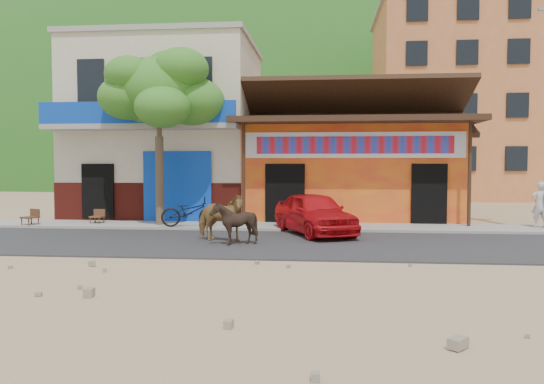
% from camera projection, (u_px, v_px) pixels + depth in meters
% --- Properties ---
extents(ground, '(120.00, 120.00, 0.00)m').
position_uv_depth(ground, '(280.00, 261.00, 11.91)').
color(ground, '#9E825B').
rests_on(ground, ground).
extents(road, '(60.00, 5.00, 0.04)m').
position_uv_depth(road, '(288.00, 244.00, 14.39)').
color(road, '#28282B').
rests_on(road, ground).
extents(sidewalk, '(60.00, 2.00, 0.12)m').
position_uv_depth(sidewalk, '(295.00, 227.00, 17.87)').
color(sidewalk, gray).
rests_on(sidewalk, ground).
extents(dance_club, '(8.00, 6.00, 3.60)m').
position_uv_depth(dance_club, '(349.00, 174.00, 21.56)').
color(dance_club, orange).
rests_on(dance_club, ground).
extents(cafe_building, '(7.00, 6.00, 7.00)m').
position_uv_depth(cafe_building, '(169.00, 133.00, 22.21)').
color(cafe_building, beige).
rests_on(cafe_building, ground).
extents(apartment_front, '(9.00, 9.00, 12.00)m').
position_uv_depth(apartment_front, '(448.00, 106.00, 34.56)').
color(apartment_front, '#CC723F').
rests_on(apartment_front, ground).
extents(hillside, '(100.00, 40.00, 24.00)m').
position_uv_depth(hillside, '(318.00, 100.00, 80.85)').
color(hillside, '#194C14').
rests_on(hillside, ground).
extents(tree, '(3.00, 3.00, 6.00)m').
position_uv_depth(tree, '(159.00, 137.00, 17.96)').
color(tree, '#2D721E').
rests_on(tree, sidewalk).
extents(cow_tan, '(1.73, 1.20, 1.34)m').
position_uv_depth(cow_tan, '(220.00, 217.00, 14.63)').
color(cow_tan, olive).
rests_on(cow_tan, road).
extents(cow_dark, '(1.23, 1.14, 1.15)m').
position_uv_depth(cow_dark, '(234.00, 223.00, 14.04)').
color(cow_dark, black).
rests_on(cow_dark, road).
extents(red_car, '(2.97, 4.08, 1.29)m').
position_uv_depth(red_car, '(314.00, 213.00, 16.19)').
color(red_car, red).
rests_on(red_car, road).
extents(scooter, '(1.96, 1.10, 0.98)m').
position_uv_depth(scooter, '(190.00, 212.00, 17.48)').
color(scooter, black).
rests_on(scooter, sidewalk).
extents(pedestrian, '(0.57, 0.39, 1.50)m').
position_uv_depth(pedestrian, '(540.00, 205.00, 17.24)').
color(pedestrian, silver).
rests_on(pedestrian, sidewalk).
extents(cafe_chair_left, '(0.61, 0.61, 1.00)m').
position_uv_depth(cafe_chair_left, '(30.00, 210.00, 18.03)').
color(cafe_chair_left, '#4E2F1A').
rests_on(cafe_chair_left, sidewalk).
extents(cafe_chair_right, '(0.44, 0.44, 0.89)m').
position_uv_depth(cafe_chair_right, '(97.00, 210.00, 18.54)').
color(cafe_chair_right, '#4B2E19').
rests_on(cafe_chair_right, sidewalk).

